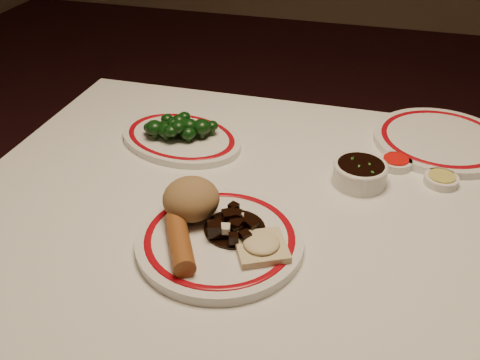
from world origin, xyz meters
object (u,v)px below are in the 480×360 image
rice_mound (191,199)px  broccoli_plate (181,138)px  stirfry_heap (234,226)px  broccoli_pile (179,126)px  main_plate (220,240)px  dining_table (284,253)px  fried_wonton (261,246)px  spring_roll (180,242)px  soy_bowl (360,174)px

rice_mound → broccoli_plate: rice_mound is taller
stirfry_heap → broccoli_pile: broccoli_pile is taller
main_plate → rice_mound: size_ratio=3.73×
rice_mound → broccoli_plate: (-0.12, 0.26, -0.04)m
dining_table → broccoli_pile: size_ratio=7.77×
rice_mound → fried_wonton: size_ratio=0.92×
stirfry_heap → broccoli_pile: (-0.20, 0.27, 0.01)m
spring_roll → broccoli_plate: 0.38m
soy_bowl → main_plate: bearing=-129.4°
spring_roll → stirfry_heap: 0.10m
main_plate → soy_bowl: bearing=50.6°
spring_roll → dining_table: bearing=21.8°
broccoli_plate → main_plate: bearing=-58.8°
dining_table → soy_bowl: 0.21m
spring_roll → soy_bowl: size_ratio=1.23×
rice_mound → main_plate: bearing=-33.0°
spring_roll → stirfry_heap: spring_roll is taller
fried_wonton → broccoli_pile: size_ratio=0.67×
broccoli_pile → spring_roll: bearing=-68.6°
dining_table → fried_wonton: fried_wonton is taller
main_plate → broccoli_plate: size_ratio=1.09×
soy_bowl → broccoli_pile: bearing=172.5°
dining_table → rice_mound: (-0.15, -0.07, 0.14)m
main_plate → broccoli_plate: (-0.18, 0.30, -0.00)m
fried_wonton → spring_roll: bearing=-164.0°
main_plate → rice_mound: 0.09m
rice_mound → spring_roll: size_ratio=0.77×
rice_mound → soy_bowl: size_ratio=0.94×
dining_table → spring_roll: size_ratio=9.65×
spring_roll → stirfry_heap: (0.07, 0.07, -0.01)m
dining_table → stirfry_heap: 0.17m
rice_mound → spring_roll: (0.01, -0.09, -0.02)m
spring_roll → fried_wonton: spring_roll is taller
fried_wonton → dining_table: bearing=83.5°
rice_mound → soy_bowl: (0.26, 0.20, -0.03)m
soy_bowl → fried_wonton: bearing=-116.3°
rice_mound → soy_bowl: 0.33m
main_plate → soy_bowl: soy_bowl is taller
fried_wonton → broccoli_plate: (-0.25, 0.32, -0.02)m
spring_roll → broccoli_plate: bearing=82.6°
main_plate → broccoli_plate: main_plate is taller
rice_mound → fried_wonton: rice_mound is taller
stirfry_heap → broccoli_plate: (-0.20, 0.28, -0.02)m
fried_wonton → main_plate: bearing=168.4°
dining_table → soy_bowl: size_ratio=11.87×
main_plate → broccoli_pile: (-0.18, 0.29, 0.03)m
stirfry_heap → soy_bowl: size_ratio=1.00×
dining_table → spring_roll: spring_roll is taller
dining_table → soy_bowl: soy_bowl is taller
fried_wonton → stirfry_heap: 0.07m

